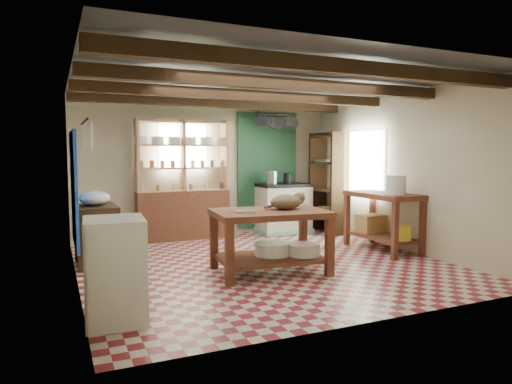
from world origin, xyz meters
name	(u,v)px	position (x,y,z in m)	size (l,w,h in m)	color
floor	(262,264)	(0.00, 0.00, -0.01)	(5.00, 5.00, 0.02)	maroon
ceiling	(263,81)	(0.00, 0.00, 2.60)	(5.00, 5.00, 0.02)	#48484D
wall_back	(208,168)	(0.00, 2.50, 1.30)	(5.00, 0.04, 2.60)	beige
wall_front	(376,186)	(0.00, -2.50, 1.30)	(5.00, 0.04, 2.60)	beige
wall_left	(74,178)	(-2.50, 0.00, 1.30)	(0.04, 5.00, 2.60)	beige
wall_right	(400,171)	(2.50, 0.00, 1.30)	(0.04, 5.00, 2.60)	beige
ceiling_beams	(263,90)	(0.00, 0.00, 2.48)	(5.00, 3.80, 0.15)	#372413
blue_wall_patch	(74,189)	(-2.47, 0.90, 1.10)	(0.04, 1.40, 1.60)	#1743B3
green_wall_patch	(267,170)	(1.25, 2.47, 1.25)	(1.30, 0.04, 2.30)	#1D4A2D
window_back	(183,147)	(-0.50, 2.48, 1.70)	(0.90, 0.02, 0.80)	beige
window_right	(362,164)	(2.48, 1.00, 1.40)	(0.02, 1.30, 1.20)	beige
utensil_rail	(85,134)	(-2.44, -1.20, 1.78)	(0.06, 0.90, 0.28)	black
pot_rack	(277,123)	(1.25, 2.05, 2.18)	(0.86, 0.12, 0.36)	black
shelving_unit	(183,180)	(-0.55, 2.31, 1.10)	(1.70, 0.34, 2.20)	tan
tall_rack	(328,183)	(2.28, 1.80, 1.00)	(0.40, 0.86, 2.00)	#372413
work_table	(270,242)	(-0.11, -0.48, 0.42)	(1.48, 0.99, 0.84)	brown
stove	(283,208)	(1.45, 2.15, 0.49)	(1.01, 0.68, 0.99)	beige
prep_table	(96,235)	(-2.20, 0.92, 0.43)	(0.58, 0.84, 0.85)	#372413
white_cabinet	(115,270)	(-2.22, -1.46, 0.49)	(0.55, 0.66, 0.99)	white
right_counter	(383,222)	(2.18, 0.02, 0.47)	(0.66, 1.32, 0.95)	brown
cat	(286,202)	(0.14, -0.46, 0.94)	(0.44, 0.34, 0.20)	olive
steel_tray	(246,211)	(-0.47, -0.50, 0.85)	(0.30, 0.30, 0.02)	#A7A7AF
basin_large	(272,249)	(-0.06, -0.44, 0.31)	(0.48, 0.48, 0.17)	white
basin_small	(304,250)	(0.32, -0.63, 0.30)	(0.44, 0.44, 0.15)	white
kettle_left	(272,178)	(1.20, 2.15, 1.11)	(0.22, 0.22, 0.25)	#A7A7AF
kettle_right	(288,178)	(1.55, 2.15, 1.09)	(0.17, 0.17, 0.21)	black
enamel_bowl	(95,198)	(-2.20, 0.92, 0.96)	(0.42, 0.42, 0.21)	white
white_bucket	(396,185)	(2.13, -0.33, 1.10)	(0.30, 0.30, 0.30)	white
wicker_basket	(371,223)	(2.18, 0.32, 0.40)	(0.43, 0.34, 0.30)	#AD7E45
yellow_tub	(402,233)	(2.18, -0.43, 0.36)	(0.30, 0.30, 0.22)	gold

